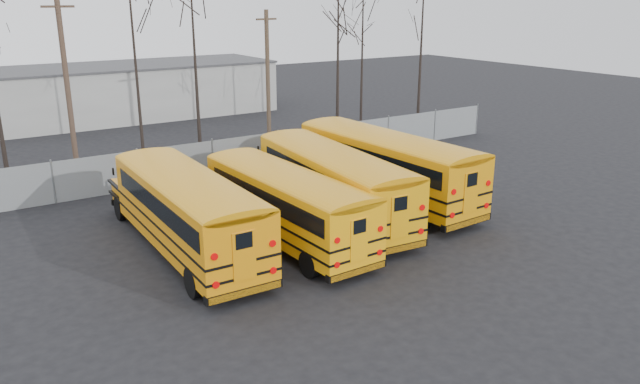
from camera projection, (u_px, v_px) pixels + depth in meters
ground at (344, 250)px, 23.84m from camera, size 120.00×120.00×0.00m
fence at (213, 159)px, 33.09m from camera, size 40.00×0.04×2.00m
distant_building at (132, 91)px, 49.75m from camera, size 22.00×8.00×4.00m
bus_a at (185, 206)px, 23.04m from camera, size 2.88×11.42×3.18m
bus_b at (284, 199)px, 24.20m from camera, size 2.75×10.66×2.96m
bus_c at (331, 178)px, 26.54m from camera, size 3.61×11.56×3.19m
bus_d at (383, 161)px, 28.91m from camera, size 3.24×12.01×3.33m
utility_pole_left at (67, 82)px, 33.62m from camera, size 1.67×0.29×9.37m
utility_pole_right at (268, 78)px, 38.90m from camera, size 1.51×0.35×8.49m
tree_3 at (135, 57)px, 31.82m from camera, size 0.26×0.26×12.53m
tree_4 at (196, 70)px, 35.77m from camera, size 0.26×0.26×10.46m
tree_5 at (338, 57)px, 40.90m from camera, size 0.26×0.26×10.90m
tree_6 at (362, 55)px, 43.48m from camera, size 0.26×0.26×10.68m
tree_7 at (421, 52)px, 43.64m from camera, size 0.26×0.26×10.99m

